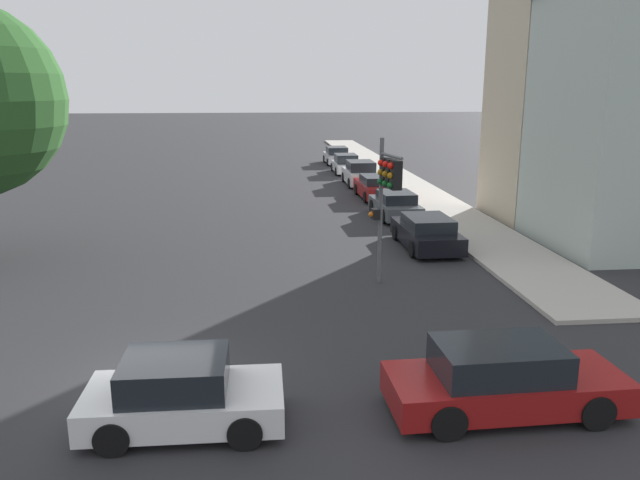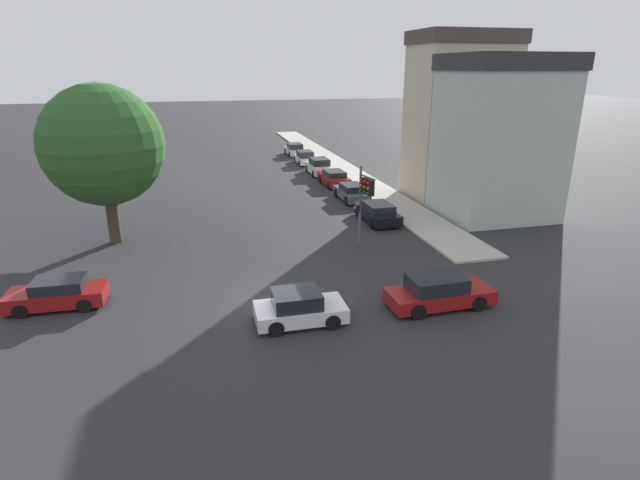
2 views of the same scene
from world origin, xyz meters
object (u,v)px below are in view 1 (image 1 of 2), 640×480
(parked_car_0, at_px, (426,233))
(traffic_signal, at_px, (387,184))
(parked_car_4, at_px, (346,164))
(parked_car_5, at_px, (337,156))
(parked_car_3, at_px, (360,174))
(crossing_car_2, at_px, (503,380))
(crossing_car_1, at_px, (182,394))
(parked_car_2, at_px, (376,187))
(parked_car_1, at_px, (395,205))

(parked_car_0, bearing_deg, traffic_signal, 150.16)
(parked_car_4, relative_size, parked_car_5, 0.97)
(parked_car_3, xyz_separation_m, parked_car_5, (-0.10, 11.92, -0.07))
(crossing_car_2, height_order, parked_car_3, parked_car_3)
(crossing_car_2, xyz_separation_m, parked_car_5, (1.90, 42.01, -0.01))
(crossing_car_2, xyz_separation_m, parked_car_3, (2.00, 30.09, 0.06))
(crossing_car_2, bearing_deg, crossing_car_1, 177.81)
(parked_car_2, bearing_deg, traffic_signal, 168.58)
(parked_car_1, bearing_deg, traffic_signal, 163.97)
(parked_car_3, bearing_deg, parked_car_2, -179.39)
(parked_car_0, bearing_deg, crossing_car_2, 170.59)
(traffic_signal, height_order, parked_car_2, traffic_signal)
(crossing_car_1, relative_size, parked_car_0, 0.82)
(parked_car_0, bearing_deg, parked_car_4, -0.57)
(parked_car_2, bearing_deg, parked_car_1, 177.50)
(parked_car_2, bearing_deg, parked_car_0, 177.76)
(parked_car_0, height_order, parked_car_2, parked_car_2)
(parked_car_0, xyz_separation_m, parked_car_4, (-0.12, 22.92, 0.03))
(parked_car_2, xyz_separation_m, parked_car_5, (-0.19, 17.19, 0.02))
(parked_car_5, bearing_deg, traffic_signal, 175.06)
(parked_car_3, distance_m, parked_car_5, 11.92)
(traffic_signal, xyz_separation_m, parked_car_1, (2.78, 11.03, -2.78))
(crossing_car_2, height_order, parked_car_2, crossing_car_2)
(traffic_signal, distance_m, parked_car_4, 28.14)
(parked_car_5, bearing_deg, parked_car_2, -179.80)
(parked_car_2, distance_m, parked_car_3, 5.27)
(parked_car_4, bearing_deg, traffic_signal, 174.62)
(crossing_car_1, xyz_separation_m, parked_car_2, (8.47, 24.75, -0.00))
(traffic_signal, xyz_separation_m, parked_car_2, (2.86, 16.65, -2.76))
(parked_car_2, relative_size, parked_car_4, 1.11)
(crossing_car_2, bearing_deg, traffic_signal, 93.92)
(crossing_car_2, xyz_separation_m, parked_car_0, (1.97, 13.13, -0.05))
(crossing_car_1, bearing_deg, crossing_car_2, -0.10)
(crossing_car_2, relative_size, parked_car_5, 1.12)
(crossing_car_1, height_order, parked_car_1, crossing_car_1)
(crossing_car_2, bearing_deg, parked_car_3, 84.68)
(parked_car_1, xyz_separation_m, parked_car_2, (0.08, 5.63, 0.01))
(traffic_signal, bearing_deg, crossing_car_1, 44.92)
(crossing_car_1, height_order, parked_car_5, parked_car_5)
(crossing_car_1, xyz_separation_m, parked_car_5, (8.28, 41.94, 0.02))
(parked_car_3, bearing_deg, parked_car_5, 0.16)
(parked_car_0, bearing_deg, parked_car_1, -1.21)
(parked_car_2, xyz_separation_m, parked_car_4, (-0.24, 11.23, 0.01))
(crossing_car_1, bearing_deg, parked_car_2, 71.68)
(parked_car_1, height_order, parked_car_4, parked_car_4)
(parked_car_0, xyz_separation_m, parked_car_2, (0.12, 11.69, 0.02))
(traffic_signal, bearing_deg, parked_car_0, -129.33)
(traffic_signal, xyz_separation_m, crossing_car_1, (-5.61, -8.10, -2.76))
(traffic_signal, height_order, parked_car_0, traffic_signal)
(crossing_car_1, distance_m, parked_car_1, 20.88)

